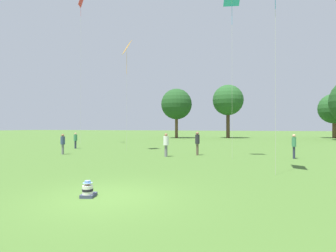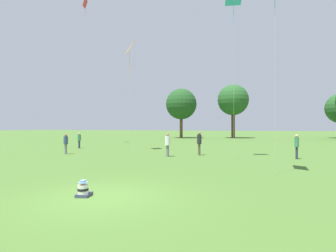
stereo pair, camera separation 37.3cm
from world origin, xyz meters
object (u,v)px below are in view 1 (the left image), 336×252
kite_4 (127,50)px  person_standing_3 (197,141)px  distant_tree_3 (334,109)px  distant_tree_1 (176,104)px  distant_tree_2 (228,100)px  kite_2 (81,8)px  person_standing_1 (75,139)px  person_standing_2 (294,144)px  person_standing_0 (63,142)px  kite_3 (232,3)px  person_standing_4 (166,143)px  seated_toddler (88,190)px

kite_4 → person_standing_3: bearing=81.7°
distant_tree_3 → distant_tree_1: bearing=-163.7°
distant_tree_2 → distant_tree_3: bearing=16.0°
kite_2 → distant_tree_3: (36.31, 30.50, -11.50)m
kite_4 → distant_tree_1: size_ratio=1.03×
person_standing_1 → person_standing_2: 20.12m
person_standing_0 → distant_tree_3: size_ratio=0.19×
kite_3 → distant_tree_3: kite_3 is taller
person_standing_3 → distant_tree_2: bearing=-47.9°
kite_4 → distant_tree_3: (26.66, 36.90, -3.55)m
person_standing_2 → person_standing_3: person_standing_3 is taller
distant_tree_2 → person_standing_2: bearing=-77.9°
kite_3 → kite_2: bearing=6.7°
person_standing_0 → kite_3: 16.49m
person_standing_1 → kite_2: 17.63m
person_standing_4 → kite_3: size_ratio=0.15×
kite_3 → kite_4: size_ratio=1.14×
person_standing_4 → seated_toddler: bearing=-122.1°
person_standing_2 → kite_4: bearing=136.9°
seated_toddler → kite_2: kite_2 is taller
person_standing_0 → person_standing_3: person_standing_3 is taller
seated_toddler → person_standing_1: (-12.20, 15.58, 0.75)m
person_standing_2 → distant_tree_2: size_ratio=0.16×
seated_toddler → kite_3: bearing=58.8°
person_standing_2 → person_standing_0: bearing=153.2°
person_standing_4 → distant_tree_1: (-8.07, 31.67, 5.70)m
distant_tree_1 → person_standing_2: bearing=-60.7°
person_standing_0 → distant_tree_2: (10.09, 35.62, 6.50)m
kite_2 → person_standing_4: bearing=81.4°
person_standing_2 → distant_tree_2: 34.51m
person_standing_4 → distant_tree_1: bearing=66.6°
distant_tree_1 → distant_tree_3: distant_tree_1 is taller
distant_tree_3 → person_standing_3: bearing=-117.0°
person_standing_4 → distant_tree_2: size_ratio=0.16×
distant_tree_3 → kite_2: bearing=-140.0°
person_standing_0 → person_standing_3: bearing=-46.1°
person_standing_2 → kite_4: size_ratio=0.17×
seated_toddler → person_standing_2: 15.02m
seated_toddler → kite_4: bearing=98.2°
person_standing_2 → person_standing_3: bearing=143.5°
person_standing_4 → kite_3: 10.95m
person_standing_2 → person_standing_4: bearing=154.6°
kite_3 → distant_tree_1: kite_3 is taller
kite_4 → distant_tree_2: size_ratio=0.95×
person_standing_1 → distant_tree_3: size_ratio=0.18×
distant_tree_1 → kite_3: bearing=-67.7°
person_standing_1 → person_standing_2: (19.93, -2.72, 0.08)m
person_standing_1 → kite_2: size_ratio=0.09×
kite_2 → distant_tree_2: kite_2 is taller
person_standing_0 → kite_4: bearing=-8.0°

